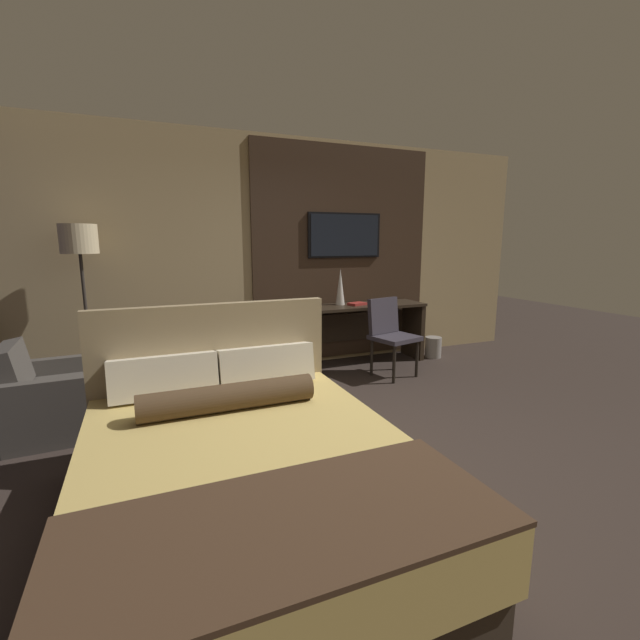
{
  "coord_description": "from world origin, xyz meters",
  "views": [
    {
      "loc": [
        -1.54,
        -2.5,
        1.57
      ],
      "look_at": [
        -0.1,
        0.96,
        0.87
      ],
      "focal_mm": 24.0,
      "sensor_mm": 36.0,
      "label": 1
    }
  ],
  "objects_px": {
    "vase_tall": "(340,287)",
    "armchair_by_window": "(59,401)",
    "waste_bin": "(433,347)",
    "desk_chair": "(389,329)",
    "floor_lamp": "(80,253)",
    "desk": "(351,323)",
    "book": "(357,304)",
    "bed": "(245,473)",
    "tv": "(345,235)"
  },
  "relations": [
    {
      "from": "book",
      "to": "waste_bin",
      "type": "relative_size",
      "value": 0.91
    },
    {
      "from": "desk",
      "to": "desk_chair",
      "type": "bearing_deg",
      "value": -71.18
    },
    {
      "from": "desk",
      "to": "floor_lamp",
      "type": "distance_m",
      "value": 3.11
    },
    {
      "from": "armchair_by_window",
      "to": "book",
      "type": "xyz_separation_m",
      "value": [
        3.21,
        0.82,
        0.52
      ]
    },
    {
      "from": "waste_bin",
      "to": "floor_lamp",
      "type": "bearing_deg",
      "value": 178.65
    },
    {
      "from": "vase_tall",
      "to": "waste_bin",
      "type": "distance_m",
      "value": 1.58
    },
    {
      "from": "bed",
      "to": "desk",
      "type": "bearing_deg",
      "value": 53.31
    },
    {
      "from": "floor_lamp",
      "to": "book",
      "type": "distance_m",
      "value": 3.1
    },
    {
      "from": "floor_lamp",
      "to": "waste_bin",
      "type": "bearing_deg",
      "value": -1.35
    },
    {
      "from": "bed",
      "to": "vase_tall",
      "type": "xyz_separation_m",
      "value": [
        1.86,
        2.73,
        0.69
      ]
    },
    {
      "from": "desk",
      "to": "bed",
      "type": "bearing_deg",
      "value": -126.69
    },
    {
      "from": "vase_tall",
      "to": "armchair_by_window",
      "type": "bearing_deg",
      "value": -162.89
    },
    {
      "from": "desk_chair",
      "to": "book",
      "type": "relative_size",
      "value": 3.56
    },
    {
      "from": "bed",
      "to": "desk_chair",
      "type": "relative_size",
      "value": 2.37
    },
    {
      "from": "armchair_by_window",
      "to": "waste_bin",
      "type": "xyz_separation_m",
      "value": [
        4.32,
        0.69,
        -0.12
      ]
    },
    {
      "from": "tv",
      "to": "desk",
      "type": "bearing_deg",
      "value": -90.0
    },
    {
      "from": "desk",
      "to": "book",
      "type": "xyz_separation_m",
      "value": [
        0.06,
        -0.05,
        0.26
      ]
    },
    {
      "from": "tv",
      "to": "vase_tall",
      "type": "distance_m",
      "value": 0.67
    },
    {
      "from": "desk_chair",
      "to": "vase_tall",
      "type": "height_order",
      "value": "vase_tall"
    },
    {
      "from": "bed",
      "to": "armchair_by_window",
      "type": "xyz_separation_m",
      "value": [
        -1.16,
        1.8,
        -0.05
      ]
    },
    {
      "from": "desk_chair",
      "to": "desk",
      "type": "bearing_deg",
      "value": 94.83
    },
    {
      "from": "bed",
      "to": "waste_bin",
      "type": "distance_m",
      "value": 4.03
    },
    {
      "from": "desk_chair",
      "to": "armchair_by_window",
      "type": "distance_m",
      "value": 3.38
    },
    {
      "from": "desk_chair",
      "to": "floor_lamp",
      "type": "distance_m",
      "value": 3.34
    },
    {
      "from": "bed",
      "to": "desk_chair",
      "type": "xyz_separation_m",
      "value": [
        2.19,
        2.07,
        0.24
      ]
    },
    {
      "from": "armchair_by_window",
      "to": "vase_tall",
      "type": "xyz_separation_m",
      "value": [
        3.02,
        0.93,
        0.74
      ]
    },
    {
      "from": "bed",
      "to": "tv",
      "type": "xyz_separation_m",
      "value": [
        1.99,
        2.87,
        1.33
      ]
    },
    {
      "from": "armchair_by_window",
      "to": "tv",
      "type": "bearing_deg",
      "value": -74.42
    },
    {
      "from": "desk",
      "to": "waste_bin",
      "type": "bearing_deg",
      "value": -8.64
    },
    {
      "from": "vase_tall",
      "to": "waste_bin",
      "type": "relative_size",
      "value": 1.63
    },
    {
      "from": "tv",
      "to": "vase_tall",
      "type": "xyz_separation_m",
      "value": [
        -0.12,
        -0.14,
        -0.64
      ]
    },
    {
      "from": "desk",
      "to": "desk_chair",
      "type": "relative_size",
      "value": 2.11
    },
    {
      "from": "bed",
      "to": "floor_lamp",
      "type": "relative_size",
      "value": 1.25
    },
    {
      "from": "tv",
      "to": "bed",
      "type": "bearing_deg",
      "value": -124.69
    },
    {
      "from": "vase_tall",
      "to": "waste_bin",
      "type": "bearing_deg",
      "value": -10.5
    },
    {
      "from": "bed",
      "to": "book",
      "type": "relative_size",
      "value": 8.46
    },
    {
      "from": "tv",
      "to": "waste_bin",
      "type": "relative_size",
      "value": 3.58
    },
    {
      "from": "desk_chair",
      "to": "vase_tall",
      "type": "xyz_separation_m",
      "value": [
        -0.33,
        0.66,
        0.45
      ]
    },
    {
      "from": "desk_chair",
      "to": "waste_bin",
      "type": "bearing_deg",
      "value": 9.5
    },
    {
      "from": "floor_lamp",
      "to": "desk_chair",
      "type": "bearing_deg",
      "value": -9.28
    },
    {
      "from": "bed",
      "to": "tv",
      "type": "height_order",
      "value": "tv"
    },
    {
      "from": "bed",
      "to": "desk",
      "type": "height_order",
      "value": "bed"
    },
    {
      "from": "tv",
      "to": "armchair_by_window",
      "type": "bearing_deg",
      "value": -161.19
    },
    {
      "from": "tv",
      "to": "waste_bin",
      "type": "distance_m",
      "value": 1.94
    },
    {
      "from": "desk_chair",
      "to": "armchair_by_window",
      "type": "xyz_separation_m",
      "value": [
        -3.35,
        -0.27,
        -0.29
      ]
    },
    {
      "from": "book",
      "to": "desk_chair",
      "type": "bearing_deg",
      "value": -75.31
    },
    {
      "from": "waste_bin",
      "to": "desk",
      "type": "bearing_deg",
      "value": 171.36
    },
    {
      "from": "bed",
      "to": "waste_bin",
      "type": "bearing_deg",
      "value": 38.22
    },
    {
      "from": "desk",
      "to": "desk_chair",
      "type": "height_order",
      "value": "desk_chair"
    },
    {
      "from": "book",
      "to": "tv",
      "type": "bearing_deg",
      "value": 103.38
    }
  ]
}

